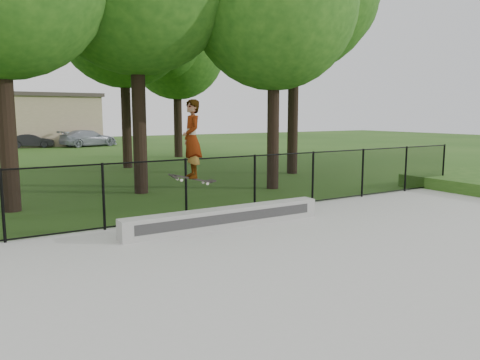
{
  "coord_description": "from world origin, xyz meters",
  "views": [
    {
      "loc": [
        -6.75,
        -4.34,
        2.62
      ],
      "look_at": [
        -1.5,
        4.2,
        1.2
      ],
      "focal_mm": 35.0,
      "sensor_mm": 36.0,
      "label": 1
    }
  ],
  "objects_px": {
    "grind_ledge": "(226,217)",
    "skater_airborne": "(192,141)",
    "car_c": "(89,138)",
    "car_b": "(32,141)"
  },
  "relations": [
    {
      "from": "grind_ledge",
      "to": "skater_airborne",
      "type": "bearing_deg",
      "value": -166.79
    },
    {
      "from": "grind_ledge",
      "to": "car_c",
      "type": "bearing_deg",
      "value": 81.92
    },
    {
      "from": "grind_ledge",
      "to": "skater_airborne",
      "type": "height_order",
      "value": "skater_airborne"
    },
    {
      "from": "grind_ledge",
      "to": "car_c",
      "type": "distance_m",
      "value": 29.98
    },
    {
      "from": "car_c",
      "to": "skater_airborne",
      "type": "distance_m",
      "value": 30.37
    },
    {
      "from": "skater_airborne",
      "to": "car_b",
      "type": "bearing_deg",
      "value": 88.13
    },
    {
      "from": "grind_ledge",
      "to": "car_b",
      "type": "xyz_separation_m",
      "value": [
        0.07,
        30.47,
        0.25
      ]
    },
    {
      "from": "skater_airborne",
      "to": "grind_ledge",
      "type": "bearing_deg",
      "value": 13.21
    },
    {
      "from": "car_b",
      "to": "skater_airborne",
      "type": "relative_size",
      "value": 1.61
    },
    {
      "from": "car_b",
      "to": "car_c",
      "type": "xyz_separation_m",
      "value": [
        4.14,
        -0.78,
        0.13
      ]
    }
  ]
}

